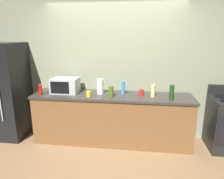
{
  "coord_description": "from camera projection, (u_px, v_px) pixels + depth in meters",
  "views": [
    {
      "loc": [
        0.46,
        -3.08,
        1.93
      ],
      "look_at": [
        0.0,
        0.4,
        1.0
      ],
      "focal_mm": 33.0,
      "sensor_mm": 36.0,
      "label": 1
    }
  ],
  "objects": [
    {
      "name": "bottle_olive_oil",
      "position": [
        111.0,
        92.0,
        3.52
      ],
      "size": [
        0.08,
        0.08,
        0.19
      ],
      "primitive_type": "cylinder",
      "color": "#4C6B19",
      "rests_on": "counter_run"
    },
    {
      "name": "refrigerator",
      "position": [
        5.0,
        91.0,
        3.91
      ],
      "size": [
        0.72,
        0.73,
        1.8
      ],
      "color": "black",
      "rests_on": "ground_plane"
    },
    {
      "name": "mug_yellow",
      "position": [
        89.0,
        94.0,
        3.55
      ],
      "size": [
        0.08,
        0.08,
        0.09
      ],
      "primitive_type": "cylinder",
      "color": "yellow",
      "rests_on": "counter_run"
    },
    {
      "name": "mug_red",
      "position": [
        141.0,
        92.0,
        3.63
      ],
      "size": [
        0.08,
        0.08,
        0.11
      ],
      "primitive_type": "cylinder",
      "color": "red",
      "rests_on": "counter_run"
    },
    {
      "name": "microwave",
      "position": [
        65.0,
        85.0,
        3.78
      ],
      "size": [
        0.48,
        0.35,
        0.27
      ],
      "color": "#B7BABF",
      "rests_on": "counter_run"
    },
    {
      "name": "bottle_vinegar",
      "position": [
        153.0,
        91.0,
        3.52
      ],
      "size": [
        0.08,
        0.08,
        0.22
      ],
      "primitive_type": "cylinder",
      "color": "beige",
      "rests_on": "counter_run"
    },
    {
      "name": "bottle_hot_sauce",
      "position": [
        40.0,
        90.0,
        3.64
      ],
      "size": [
        0.06,
        0.06,
        0.19
      ],
      "primitive_type": "cylinder",
      "color": "red",
      "rests_on": "counter_run"
    },
    {
      "name": "back_wall",
      "position": [
        115.0,
        66.0,
        3.93
      ],
      "size": [
        6.4,
        0.1,
        2.7
      ],
      "primitive_type": "cube",
      "color": "gray",
      "rests_on": "ground_plane"
    },
    {
      "name": "counter_run",
      "position": [
        112.0,
        118.0,
        3.77
      ],
      "size": [
        2.84,
        0.64,
        0.9
      ],
      "color": "brown",
      "rests_on": "ground_plane"
    },
    {
      "name": "paper_towel_roll",
      "position": [
        100.0,
        86.0,
        3.69
      ],
      "size": [
        0.12,
        0.12,
        0.27
      ],
      "primitive_type": "cylinder",
      "color": "white",
      "rests_on": "counter_run"
    },
    {
      "name": "bottle_spray_cleaner",
      "position": [
        123.0,
        88.0,
        3.68
      ],
      "size": [
        0.06,
        0.06,
        0.24
      ],
      "primitive_type": "cylinder",
      "color": "#338CE5",
      "rests_on": "counter_run"
    },
    {
      "name": "ground_plane",
      "position": [
        109.0,
        152.0,
        3.5
      ],
      "size": [
        8.0,
        8.0,
        0.0
      ],
      "primitive_type": "plane",
      "color": "#93704C"
    },
    {
      "name": "bottle_wine",
      "position": [
        172.0,
        93.0,
        3.35
      ],
      "size": [
        0.07,
        0.07,
        0.25
      ],
      "primitive_type": "cylinder",
      "color": "#1E3F19",
      "rests_on": "counter_run"
    }
  ]
}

